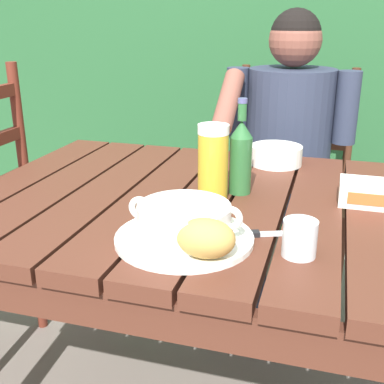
# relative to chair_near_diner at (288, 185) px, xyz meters

# --- Properties ---
(dining_table) EXTENTS (1.22, 0.90, 0.73)m
(dining_table) POSITION_rel_chair_near_diner_xyz_m (-0.14, -0.89, 0.16)
(dining_table) COLOR #51291C
(dining_table) RESTS_ON ground_plane
(chair_near_diner) EXTENTS (0.50, 0.47, 0.96)m
(chair_near_diner) POSITION_rel_chair_near_diner_xyz_m (0.00, 0.00, 0.00)
(chair_near_diner) COLOR #462517
(chair_near_diner) RESTS_ON ground_plane
(person_eating) EXTENTS (0.48, 0.47, 1.19)m
(person_eating) POSITION_rel_chair_near_diner_xyz_m (-0.00, -0.20, 0.23)
(person_eating) COLOR #2C3347
(person_eating) RESTS_ON ground_plane
(serving_plate) EXTENTS (0.28, 0.28, 0.01)m
(serving_plate) POSITION_rel_chair_near_diner_xyz_m (-0.11, -1.15, 0.26)
(serving_plate) COLOR white
(serving_plate) RESTS_ON dining_table
(soup_bowl) EXTENTS (0.24, 0.19, 0.07)m
(soup_bowl) POSITION_rel_chair_near_diner_xyz_m (-0.11, -1.15, 0.30)
(soup_bowl) COLOR white
(soup_bowl) RESTS_ON serving_plate
(bread_roll) EXTENTS (0.11, 0.08, 0.07)m
(bread_roll) POSITION_rel_chair_near_diner_xyz_m (-0.04, -1.23, 0.30)
(bread_roll) COLOR tan
(bread_roll) RESTS_ON serving_plate
(beer_glass) EXTENTS (0.08, 0.08, 0.19)m
(beer_glass) POSITION_rel_chair_near_diner_xyz_m (-0.12, -0.89, 0.34)
(beer_glass) COLOR gold
(beer_glass) RESTS_ON dining_table
(beer_bottle) EXTENTS (0.06, 0.06, 0.24)m
(beer_bottle) POSITION_rel_chair_near_diner_xyz_m (-0.06, -0.83, 0.35)
(beer_bottle) COLOR #2A6231
(beer_bottle) RESTS_ON dining_table
(water_glass_small) EXTENTS (0.07, 0.07, 0.07)m
(water_glass_small) POSITION_rel_chair_near_diner_xyz_m (0.12, -1.15, 0.29)
(water_glass_small) COLOR silver
(water_glass_small) RESTS_ON dining_table
(butter_tub) EXTENTS (0.13, 0.10, 0.06)m
(butter_tub) POSITION_rel_chair_near_diner_xyz_m (0.25, -0.83, 0.28)
(butter_tub) COLOR white
(butter_tub) RESTS_ON dining_table
(table_knife) EXTENTS (0.16, 0.08, 0.01)m
(table_knife) POSITION_rel_chair_near_diner_xyz_m (0.03, -1.08, 0.25)
(table_knife) COLOR silver
(table_knife) RESTS_ON dining_table
(diner_bowl) EXTENTS (0.16, 0.16, 0.06)m
(diner_bowl) POSITION_rel_chair_near_diner_xyz_m (-0.00, -0.55, 0.28)
(diner_bowl) COLOR white
(diner_bowl) RESTS_ON dining_table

